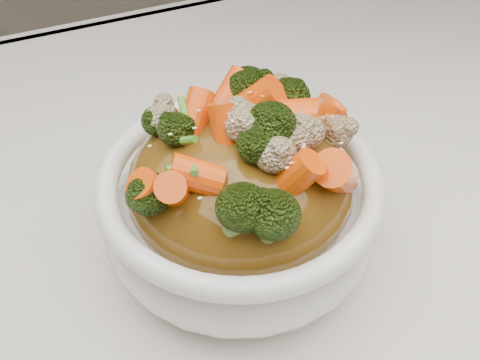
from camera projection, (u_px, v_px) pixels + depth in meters
name	position (u px, v px, depth m)	size (l,w,h in m)	color
tablecloth	(191.00, 265.00, 0.47)	(1.20, 0.80, 0.04)	white
bowl	(240.00, 209.00, 0.43)	(0.21, 0.21, 0.08)	white
sauce_base	(240.00, 183.00, 0.41)	(0.17, 0.17, 0.09)	brown
carrots	(240.00, 118.00, 0.37)	(0.17, 0.17, 0.05)	#FA5108
broccoli	(240.00, 119.00, 0.37)	(0.17, 0.17, 0.04)	black
cauliflower	(240.00, 121.00, 0.37)	(0.17, 0.17, 0.03)	#C8B388
scallions	(240.00, 117.00, 0.37)	(0.13, 0.13, 0.02)	#438F21
sesame_seeds	(240.00, 117.00, 0.37)	(0.15, 0.15, 0.01)	beige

